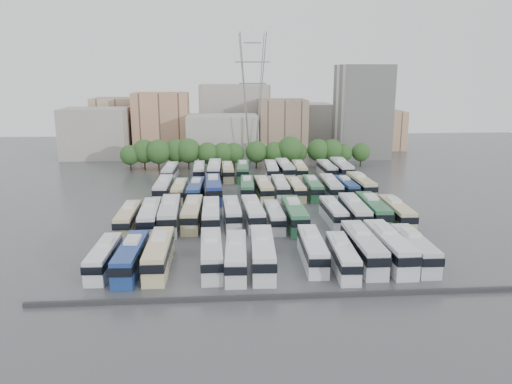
{
  "coord_description": "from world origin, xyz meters",
  "views": [
    {
      "loc": [
        -6.91,
        -83.2,
        24.51
      ],
      "look_at": [
        -0.45,
        4.28,
        3.0
      ],
      "focal_mm": 35.0,
      "sensor_mm": 36.0,
      "label": 1
    }
  ],
  "objects": [
    {
      "name": "bus_r2_s12",
      "position": [
        18.27,
        12.28,
        1.73
      ],
      "size": [
        2.79,
        11.28,
        3.52
      ],
      "rotation": [
        0.0,
        0.0,
        0.03
      ],
      "color": "navy",
      "rests_on": "ground"
    },
    {
      "name": "electricity_pylon",
      "position": [
        2.0,
        50.0,
        18.66
      ],
      "size": [
        9.0,
        6.91,
        33.83
      ],
      "color": "slate",
      "rests_on": "ground"
    },
    {
      "name": "bus_r1_s11",
      "position": [
        14.94,
        -6.07,
        1.99
      ],
      "size": [
        3.2,
        13.03,
        4.06
      ],
      "rotation": [
        0.0,
        0.0,
        -0.03
      ],
      "color": "silver",
      "rests_on": "ground"
    },
    {
      "name": "bus_r0_s8",
      "position": [
        4.91,
        -22.74,
        1.86
      ],
      "size": [
        3.08,
        12.18,
        3.79
      ],
      "rotation": [
        0.0,
        0.0,
        -0.04
      ],
      "color": "silver",
      "rests_on": "ground"
    },
    {
      "name": "bus_r3_s5",
      "position": [
        -5.13,
        29.64,
        1.78
      ],
      "size": [
        2.76,
        11.64,
        3.64
      ],
      "rotation": [
        0.0,
        0.0,
        0.02
      ],
      "color": "#CDB88C",
      "rests_on": "ground"
    },
    {
      "name": "bus_r0_s4",
      "position": [
        -8.16,
        -23.48,
        1.91
      ],
      "size": [
        3.03,
        12.46,
        3.89
      ],
      "rotation": [
        0.0,
        0.0,
        0.03
      ],
      "color": "silver",
      "rests_on": "ground"
    },
    {
      "name": "bus_r0_s0",
      "position": [
        -21.61,
        -23.26,
        1.73
      ],
      "size": [
        2.72,
        11.29,
        3.52
      ],
      "rotation": [
        0.0,
        0.0,
        -0.02
      ],
      "color": "silver",
      "rests_on": "ground"
    },
    {
      "name": "bus_r0_s6",
      "position": [
        -1.69,
        -23.9,
        2.03
      ],
      "size": [
        3.5,
        13.28,
        4.13
      ],
      "rotation": [
        0.0,
        0.0,
        -0.05
      ],
      "color": "silver",
      "rests_on": "ground"
    },
    {
      "name": "bus_r1_s1",
      "position": [
        -18.09,
        -6.6,
        1.97
      ],
      "size": [
        3.24,
        12.85,
        4.0
      ],
      "rotation": [
        0.0,
        0.0,
        0.04
      ],
      "color": "silver",
      "rests_on": "ground"
    },
    {
      "name": "bus_r3_s1",
      "position": [
        -18.28,
        29.67,
        1.8
      ],
      "size": [
        3.02,
        11.78,
        3.67
      ],
      "rotation": [
        0.0,
        0.0,
        -0.04
      ],
      "color": "silver",
      "rests_on": "ground"
    },
    {
      "name": "bus_r2_s11",
      "position": [
        15.0,
        11.59,
        1.92
      ],
      "size": [
        3.08,
        12.54,
        3.91
      ],
      "rotation": [
        0.0,
        0.0,
        -0.03
      ],
      "color": "silver",
      "rests_on": "ground"
    },
    {
      "name": "bus_r2_s6",
      "position": [
        -1.58,
        12.78,
        1.8
      ],
      "size": [
        3.02,
        11.78,
        3.67
      ],
      "rotation": [
        0.0,
        0.0,
        -0.04
      ],
      "color": "#2E6C43",
      "rests_on": "ground"
    },
    {
      "name": "tree_line",
      "position": [
        -1.75,
        42.06,
        4.37
      ],
      "size": [
        63.94,
        7.89,
        8.24
      ],
      "color": "black",
      "rests_on": "ground"
    },
    {
      "name": "bus_r1_s2",
      "position": [
        -15.05,
        -5.84,
        2.1
      ],
      "size": [
        3.4,
        13.71,
        4.28
      ],
      "rotation": [
        0.0,
        0.0,
        0.03
      ],
      "color": "silver",
      "rests_on": "ground"
    },
    {
      "name": "bus_r2_s9",
      "position": [
        8.02,
        11.78,
        1.69
      ],
      "size": [
        2.6,
        11.01,
        3.44
      ],
      "rotation": [
        0.0,
        0.0,
        0.02
      ],
      "color": "beige",
      "rests_on": "ground"
    },
    {
      "name": "bus_r3_s12",
      "position": [
        18.12,
        30.06,
        1.81
      ],
      "size": [
        2.85,
        11.82,
        3.69
      ],
      "rotation": [
        0.0,
        0.0,
        0.02
      ],
      "color": "silver",
      "rests_on": "ground"
    },
    {
      "name": "bus_r0_s10",
      "position": [
        11.52,
        -23.08,
        2.07
      ],
      "size": [
        2.99,
        13.46,
        4.22
      ],
      "rotation": [
        0.0,
        0.0,
        -0.0
      ],
      "color": "silver",
      "rests_on": "ground"
    },
    {
      "name": "bus_r1_s13",
      "position": [
        21.63,
        -7.02,
        1.93
      ],
      "size": [
        3.0,
        12.57,
        3.93
      ],
      "rotation": [
        0.0,
        0.0,
        -0.02
      ],
      "color": "#CDC18C",
      "rests_on": "ground"
    },
    {
      "name": "city_buildings",
      "position": [
        -7.46,
        71.86,
        7.87
      ],
      "size": [
        102.0,
        35.0,
        20.0
      ],
      "color": "#9E998E",
      "rests_on": "ground"
    },
    {
      "name": "bus_r2_s4",
      "position": [
        -8.23,
        11.61,
        2.08
      ],
      "size": [
        3.43,
        13.63,
        4.25
      ],
      "rotation": [
        0.0,
        0.0,
        0.04
      ],
      "color": "navy",
      "rests_on": "ground"
    },
    {
      "name": "bus_r1_s6",
      "position": [
        -1.7,
        -5.49,
        1.92
      ],
      "size": [
        3.35,
        12.58,
        3.91
      ],
      "rotation": [
        0.0,
        0.0,
        0.05
      ],
      "color": "silver",
      "rests_on": "ground"
    },
    {
      "name": "bus_r1_s10",
      "position": [
        11.55,
        -5.64,
        1.77
      ],
      "size": [
        2.6,
        11.5,
        3.6
      ],
      "rotation": [
        0.0,
        0.0,
        0.01
      ],
      "color": "silver",
      "rests_on": "ground"
    },
    {
      "name": "bus_r3_s13",
      "position": [
        21.48,
        29.59,
        2.07
      ],
      "size": [
        3.07,
        13.47,
        4.22
      ],
      "rotation": [
        0.0,
        0.0,
        -0.01
      ],
      "color": "silver",
      "rests_on": "ground"
    },
    {
      "name": "ground",
      "position": [
        0.0,
        0.0,
        0.0
      ],
      "size": [
        220.0,
        220.0,
        0.0
      ],
      "primitive_type": "plane",
      "color": "#424447",
      "rests_on": "ground"
    },
    {
      "name": "bus_r1_s12",
      "position": [
        18.19,
        -5.69,
        2.03
      ],
      "size": [
        3.17,
        13.22,
        4.13
      ],
      "rotation": [
        0.0,
        0.0,
        -0.02
      ],
      "color": "#2E6B43",
      "rests_on": "ground"
    },
    {
      "name": "bus_r3_s8",
      "position": [
        5.08,
        30.15,
        1.83
      ],
      "size": [
        3.03,
        11.98,
        3.73
      ],
      "rotation": [
        0.0,
        0.0,
        -0.04
      ],
      "color": "silver",
      "rests_on": "ground"
    },
    {
      "name": "bus_r0_s12",
      "position": [
        18.19,
        -23.6,
        1.9
      ],
      "size": [
        2.9,
        12.36,
        3.86
      ],
      "rotation": [
        0.0,
        0.0,
        -0.02
      ],
      "color": "silver",
      "rests_on": "ground"
    },
    {
      "name": "bus_r2_s3",
      "position": [
        -11.64,
        10.99,
        1.86
      ],
      "size": [
        3.21,
        12.16,
        3.78
      ],
      "rotation": [
        0.0,
        0.0,
        -0.05
      ],
      "color": "navy",
      "rests_on": "ground"
    },
    {
      "name": "bus_r3_s10",
      "position": [
        11.68,
        30.23,
        1.79
      ],
      "size": [
        2.96,
        11.7,
        3.64
      ],
      "rotation": [
        0.0,
        0.0,
        -0.04
      ],
      "color": "beige",
      "rests_on": "ground"
    },
    {
      "name": "bus_r3_s9",
      "position": [
        8.26,
        30.43,
        1.98
      ],
      "size": [
        3.2,
        12.93,
        4.03
      ],
      "rotation": [
        0.0,
        0.0,
        0.03
      ],
      "color": "silver",
      "rests_on": "ground"
    },
    {
      "name": "bus_r0_s9",
      "position": [
        8.27,
        -25.28,
        1.77
      ],
      "size": [
        3.06,
        11.63,
        3.61
      ],
      "rotation": [
        0.0,
        0.0,
        -0.05
      ],
      "color": "white",
      "rests_on": "ground"
    },
    {
      "name": "bus_r2_s8",
      "position": [
        4.99,
        12.6,
        1.82
      ],
      "size": [
        2.68,
        11.84,
        3.71
      ],
      "rotation": [
        0.0,
        0.0,
        -0.01
      ],
      "color": "silver",
      "rests_on": "ground"
    },
    {
      "name": "bus_r2_s10",
      "position": [
        11.42,
        12.07,
        1.81
      ],
      "size": [
        2.76,
        11.77,
        3.68
      ],
      "rotation": [
        0.0,
        0.0,
        -0.02
      ],
      "color": "#317245",
      "rests_on": "ground"
    },
    {
      "name": "bus_r3_s3",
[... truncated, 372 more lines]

